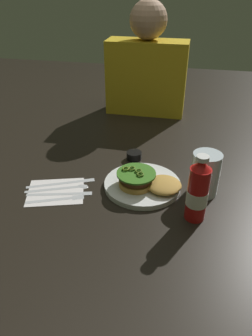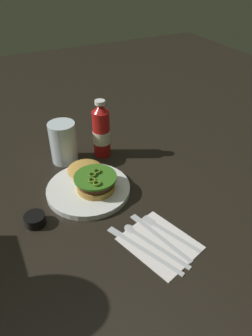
% 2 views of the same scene
% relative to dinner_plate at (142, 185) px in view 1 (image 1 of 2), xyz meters
% --- Properties ---
extents(ground_plane, '(3.00, 3.00, 0.00)m').
position_rel_dinner_plate_xyz_m(ground_plane, '(0.01, 0.06, -0.01)').
color(ground_plane, black).
extents(dinner_plate, '(0.25, 0.25, 0.02)m').
position_rel_dinner_plate_xyz_m(dinner_plate, '(0.00, 0.00, 0.00)').
color(dinner_plate, white).
rests_on(dinner_plate, ground_plane).
extents(burger_sandwich, '(0.21, 0.12, 0.05)m').
position_rel_dinner_plate_xyz_m(burger_sandwich, '(0.01, -0.02, 0.03)').
color(burger_sandwich, '#BB8B3C').
rests_on(burger_sandwich, dinner_plate).
extents(ketchup_bottle, '(0.06, 0.06, 0.20)m').
position_rel_dinner_plate_xyz_m(ketchup_bottle, '(0.17, -0.12, 0.08)').
color(ketchup_bottle, red).
rests_on(ketchup_bottle, ground_plane).
extents(water_glass, '(0.09, 0.09, 0.14)m').
position_rel_dinner_plate_xyz_m(water_glass, '(0.19, 0.01, 0.06)').
color(water_glass, silver).
rests_on(water_glass, ground_plane).
extents(condiment_cup, '(0.06, 0.06, 0.03)m').
position_rel_dinner_plate_xyz_m(condiment_cup, '(-0.06, 0.17, 0.01)').
color(condiment_cup, black).
rests_on(condiment_cup, ground_plane).
extents(napkin, '(0.21, 0.19, 0.00)m').
position_rel_dinner_plate_xyz_m(napkin, '(-0.26, -0.09, -0.01)').
color(napkin, white).
rests_on(napkin, ground_plane).
extents(fork_utensil, '(0.17, 0.08, 0.00)m').
position_rel_dinner_plate_xyz_m(fork_utensil, '(-0.24, -0.12, -0.00)').
color(fork_utensil, silver).
rests_on(fork_utensil, napkin).
extents(steak_knife, '(0.20, 0.07, 0.00)m').
position_rel_dinner_plate_xyz_m(steak_knife, '(-0.24, -0.09, -0.00)').
color(steak_knife, silver).
rests_on(steak_knife, napkin).
extents(spoon_utensil, '(0.19, 0.09, 0.00)m').
position_rel_dinner_plate_xyz_m(spoon_utensil, '(-0.24, -0.06, -0.00)').
color(spoon_utensil, silver).
rests_on(spoon_utensil, napkin).
extents(butter_knife, '(0.21, 0.11, 0.00)m').
position_rel_dinner_plate_xyz_m(butter_knife, '(-0.25, -0.03, -0.00)').
color(butter_knife, silver).
rests_on(butter_knife, napkin).
extents(diner_person, '(0.37, 0.17, 0.50)m').
position_rel_dinner_plate_xyz_m(diner_person, '(-0.10, 0.66, 0.21)').
color(diner_person, gold).
rests_on(diner_person, ground_plane).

